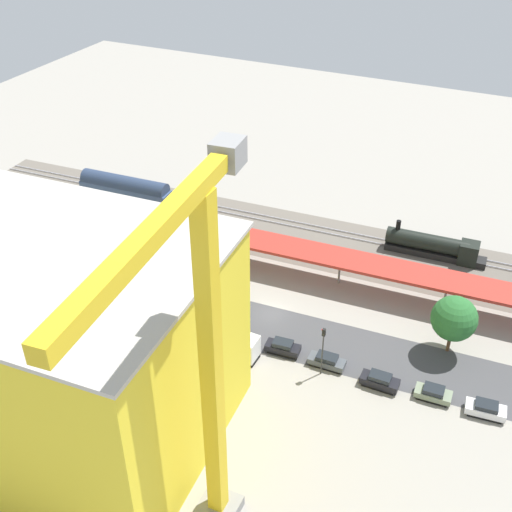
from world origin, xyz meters
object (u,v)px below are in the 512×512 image
at_px(parked_car_1, 486,410).
at_px(traffic_light, 323,345).
at_px(platform_canopy_near, 341,258).
at_px(street_tree_1, 169,250).
at_px(parked_car_4, 327,361).
at_px(box_truck_0, 226,342).
at_px(parked_car_6, 230,332).
at_px(locomotive, 436,247).
at_px(freight_coach_far, 126,191).
at_px(parked_car_5, 283,347).
at_px(parked_car_2, 433,394).
at_px(parked_car_7, 191,323).
at_px(box_truck_1, 104,301).
at_px(street_tree_0, 454,319).
at_px(street_tree_3, 172,249).
at_px(construction_building, 57,346).
at_px(tower_crane, 203,359).
at_px(box_truck_2, 207,328).
at_px(parked_car_3, 380,381).

relative_size(parked_car_1, traffic_light, 0.66).
bearing_deg(parked_car_1, traffic_light, 4.83).
xyz_separation_m(platform_canopy_near, street_tree_1, (21.83, 8.92, 0.68)).
xyz_separation_m(parked_car_4, box_truck_0, (11.91, 2.87, 0.89)).
bearing_deg(parked_car_6, locomotive, -123.95).
height_order(freight_coach_far, traffic_light, traffic_light).
bearing_deg(parked_car_5, parked_car_2, -179.81).
distance_m(parked_car_7, box_truck_1, 12.12).
height_order(freight_coach_far, parked_car_4, freight_coach_far).
height_order(street_tree_0, street_tree_1, street_tree_0).
bearing_deg(parked_car_4, street_tree_3, -16.77).
bearing_deg(platform_canopy_near, construction_building, 63.68).
xyz_separation_m(locomotive, tower_crane, (9.13, 53.04, 18.70)).
bearing_deg(box_truck_2, box_truck_0, 158.33).
xyz_separation_m(freight_coach_far, box_truck_1, (-13.31, 24.59, -1.36)).
bearing_deg(parked_car_6, parked_car_1, -179.77).
bearing_deg(parked_car_3, construction_building, 33.45).
bearing_deg(parked_car_1, street_tree_3, -9.94).
bearing_deg(parked_car_6, traffic_light, 173.56).
bearing_deg(parked_car_7, parked_car_2, -178.73).
bearing_deg(parked_car_3, traffic_light, 7.41).
distance_m(parked_car_7, street_tree_1, 12.05).
xyz_separation_m(construction_building, box_truck_2, (-6.69, -17.86, -8.93)).
height_order(parked_car_5, traffic_light, traffic_light).
height_order(locomotive, parked_car_6, locomotive).
relative_size(parked_car_1, parked_car_5, 1.01).
relative_size(freight_coach_far, parked_car_5, 3.72).
height_order(freight_coach_far, street_tree_3, street_tree_3).
height_order(platform_canopy_near, parked_car_2, platform_canopy_near).
distance_m(locomotive, box_truck_0, 36.88).
bearing_deg(construction_building, parked_car_5, -132.85).
xyz_separation_m(freight_coach_far, parked_car_4, (-43.37, 22.13, -2.31)).
height_order(construction_building, box_truck_0, construction_building).
bearing_deg(traffic_light, parked_car_5, -15.45).
xyz_separation_m(freight_coach_far, tower_crane, (-41.01, 46.23, 17.38)).
xyz_separation_m(locomotive, parked_car_4, (6.77, 28.93, -0.99)).
relative_size(parked_car_6, street_tree_1, 0.66).
relative_size(box_truck_1, street_tree_1, 1.43).
bearing_deg(box_truck_1, parked_car_3, -177.16).
height_order(parked_car_6, box_truck_1, box_truck_1).
xyz_separation_m(tower_crane, street_tree_3, (23.06, -31.76, -15.31)).
bearing_deg(parked_car_6, street_tree_1, -30.21).
height_order(parked_car_2, parked_car_4, parked_car_4).
bearing_deg(parked_car_7, box_truck_1, 8.70).
distance_m(parked_car_7, box_truck_2, 3.24).
xyz_separation_m(parked_car_5, tower_crane, (-3.27, 24.10, 19.65)).
bearing_deg(street_tree_0, parked_car_7, 17.01).
xyz_separation_m(parked_car_1, parked_car_2, (5.64, -0.02, -0.05)).
xyz_separation_m(street_tree_3, traffic_light, (-25.26, 9.18, -0.63)).
relative_size(tower_crane, box_truck_2, 4.17).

